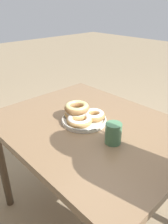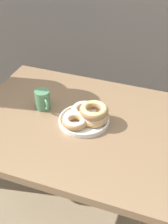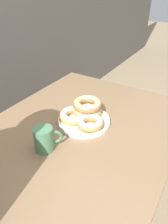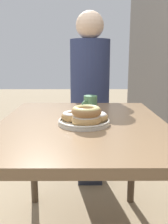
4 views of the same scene
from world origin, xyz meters
The scene contains 4 objects.
dining_table centered at (0.00, 0.16, 0.64)m, with size 1.05×0.82×0.72m.
donut_plate centered at (0.05, 0.18, 0.76)m, with size 0.26×0.25×0.10m.
coffee_mug centered at (-0.19, 0.21, 0.78)m, with size 0.10×0.09×0.10m.
person_figure centered at (-0.78, 0.22, 0.71)m, with size 0.38×0.30×1.36m.
Camera 4 is at (1.19, 0.17, 1.04)m, focal length 40.00 mm.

